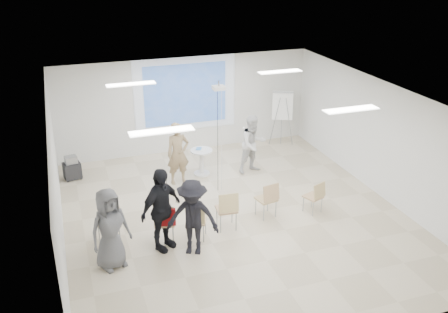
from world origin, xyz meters
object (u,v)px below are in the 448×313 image
object	(u,v)px
audience_mid	(193,213)
player_left	(178,150)
chair_right_far	(316,195)
chair_far_left	(109,223)
chair_center	(227,208)
chair_left_mid	(164,221)
laptop	(197,218)
pedestal_table	(202,160)
audience_outer	(109,224)
chair_right_inner	(268,197)
flipchart_easel	(283,106)
audience_left	(161,204)
player_right	(253,141)
av_cart	(72,169)
chair_left_inner	(196,219)

from	to	relation	value
audience_mid	player_left	bearing A→B (deg)	106.67
chair_right_far	audience_mid	xyz separation A→B (m)	(-3.29, -0.68, 0.47)
chair_far_left	chair_center	distance (m)	2.65
chair_left_mid	laptop	size ratio (longest dim) A/B	2.87
pedestal_table	audience_outer	distance (m)	4.76
audience_mid	audience_outer	xyz separation A→B (m)	(-1.70, 0.06, 0.01)
chair_far_left	chair_right_far	world-z (taller)	chair_far_left
chair_right_inner	flipchart_easel	xyz separation A→B (m)	(2.33, 4.25, 0.78)
chair_center	audience_left	distance (m)	1.68
chair_left_mid	audience_left	world-z (taller)	audience_left
player_left	chair_center	distance (m)	2.85
player_left	chair_left_mid	size ratio (longest dim) A/B	2.09
chair_center	audience_outer	world-z (taller)	audience_outer
player_left	player_right	bearing A→B (deg)	-4.60
chair_right_far	audience_left	size ratio (longest dim) A/B	0.39
chair_right_far	chair_center	bearing A→B (deg)	160.35
pedestal_table	audience_mid	size ratio (longest dim) A/B	0.43
chair_center	audience_outer	size ratio (longest dim) A/B	0.50
chair_left_mid	chair_right_inner	distance (m)	2.61
chair_right_far	audience_left	bearing A→B (deg)	163.74
chair_center	pedestal_table	bearing A→B (deg)	89.32
player_right	chair_right_inner	xyz separation A→B (m)	(-0.65, -2.59, -0.40)
player_right	flipchart_easel	distance (m)	2.39
player_right	chair_far_left	distance (m)	5.11
pedestal_table	av_cart	size ratio (longest dim) A/B	1.21
chair_far_left	flipchart_easel	xyz separation A→B (m)	(6.07, 4.23, 0.77)
chair_left_mid	audience_mid	world-z (taller)	audience_mid
chair_left_inner	audience_outer	distance (m)	2.00
chair_left_mid	laptop	world-z (taller)	chair_left_mid
chair_left_mid	av_cart	size ratio (longest dim) A/B	1.38
pedestal_table	av_cart	distance (m)	3.65
laptop	chair_left_inner	bearing A→B (deg)	94.93
player_left	av_cart	distance (m)	3.11
pedestal_table	chair_center	distance (m)	3.11
player_left	chair_center	bearing A→B (deg)	-85.87
player_right	chair_right_inner	size ratio (longest dim) A/B	2.03
audience_outer	player_left	bearing A→B (deg)	33.64
pedestal_table	chair_left_inner	xyz separation A→B (m)	(-1.09, -3.27, 0.10)
player_right	av_cart	size ratio (longest dim) A/B	2.76
laptop	chair_right_inner	bearing A→B (deg)	-146.44
laptop	av_cart	size ratio (longest dim) A/B	0.48
pedestal_table	audience_left	world-z (taller)	audience_left
player_right	chair_left_mid	distance (m)	4.35
flipchart_easel	audience_left	bearing A→B (deg)	-112.93
player_right	audience_mid	distance (m)	4.40
audience_mid	chair_right_inner	bearing A→B (deg)	47.61
player_right	audience_left	size ratio (longest dim) A/B	0.87
chair_far_left	chair_right_inner	xyz separation A→B (m)	(3.75, -0.01, -0.01)
player_right	chair_center	world-z (taller)	player_right
player_left	av_cart	size ratio (longest dim) A/B	2.88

